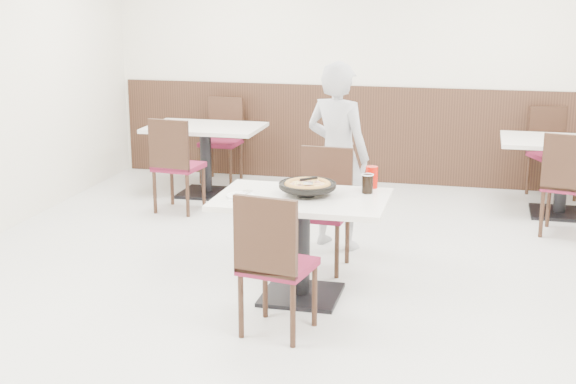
% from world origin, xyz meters
% --- Properties ---
extents(floor, '(7.00, 7.00, 0.00)m').
position_xyz_m(floor, '(0.00, 0.00, 0.00)').
color(floor, '#B3B3AE').
rests_on(floor, ground).
extents(wall_back, '(6.00, 0.04, 2.80)m').
position_xyz_m(wall_back, '(0.00, 3.50, 1.40)').
color(wall_back, silver).
rests_on(wall_back, floor).
extents(wall_front, '(6.00, 0.04, 2.80)m').
position_xyz_m(wall_front, '(0.00, -3.50, 1.40)').
color(wall_front, silver).
rests_on(wall_front, floor).
extents(wainscot_back, '(5.90, 0.03, 1.10)m').
position_xyz_m(wainscot_back, '(0.00, 3.48, 0.55)').
color(wainscot_back, black).
rests_on(wainscot_back, floor).
extents(main_table, '(1.20, 0.80, 0.75)m').
position_xyz_m(main_table, '(0.02, -0.17, 0.38)').
color(main_table, silver).
rests_on(main_table, floor).
extents(chair_near, '(0.49, 0.49, 0.95)m').
position_xyz_m(chair_near, '(0.00, -0.80, 0.47)').
color(chair_near, black).
rests_on(chair_near, floor).
extents(chair_far, '(0.44, 0.44, 0.95)m').
position_xyz_m(chair_far, '(0.03, 0.46, 0.47)').
color(chair_far, black).
rests_on(chair_far, floor).
extents(trivet, '(0.13, 0.13, 0.04)m').
position_xyz_m(trivet, '(0.04, -0.15, 0.77)').
color(trivet, black).
rests_on(trivet, main_table).
extents(pizza_pan, '(0.35, 0.35, 0.01)m').
position_xyz_m(pizza_pan, '(0.04, -0.11, 0.79)').
color(pizza_pan, black).
rests_on(pizza_pan, trivet).
extents(pizza, '(0.34, 0.34, 0.02)m').
position_xyz_m(pizza, '(0.04, -0.11, 0.81)').
color(pizza, gold).
rests_on(pizza, pizza_pan).
extents(pizza_server, '(0.08, 0.10, 0.00)m').
position_xyz_m(pizza_server, '(0.06, -0.15, 0.84)').
color(pizza_server, silver).
rests_on(pizza_server, pizza).
extents(napkin, '(0.16, 0.16, 0.00)m').
position_xyz_m(napkin, '(-0.39, -0.33, 0.75)').
color(napkin, white).
rests_on(napkin, main_table).
extents(side_plate, '(0.20, 0.20, 0.01)m').
position_xyz_m(side_plate, '(-0.40, -0.28, 0.76)').
color(side_plate, white).
rests_on(side_plate, napkin).
extents(fork, '(0.04, 0.15, 0.00)m').
position_xyz_m(fork, '(-0.37, -0.25, 0.77)').
color(fork, silver).
rests_on(fork, side_plate).
extents(cola_glass, '(0.08, 0.08, 0.13)m').
position_xyz_m(cola_glass, '(0.45, 0.04, 0.81)').
color(cola_glass, black).
rests_on(cola_glass, main_table).
extents(red_cup, '(0.09, 0.09, 0.16)m').
position_xyz_m(red_cup, '(0.46, 0.20, 0.83)').
color(red_cup, '#B00D03').
rests_on(red_cup, main_table).
extents(diner_person, '(0.68, 0.56, 1.60)m').
position_xyz_m(diner_person, '(0.05, 1.05, 0.80)').
color(diner_person, '#B9B9BE').
rests_on(diner_person, floor).
extents(bg_table_left, '(1.28, 0.93, 0.75)m').
position_xyz_m(bg_table_left, '(-1.63, 2.49, 0.38)').
color(bg_table_left, silver).
rests_on(bg_table_left, floor).
extents(bg_chair_left_near, '(0.46, 0.46, 0.95)m').
position_xyz_m(bg_chair_left_near, '(-1.68, 1.81, 0.47)').
color(bg_chair_left_near, black).
rests_on(bg_chair_left_near, floor).
extents(bg_chair_left_far, '(0.43, 0.43, 0.95)m').
position_xyz_m(bg_chair_left_far, '(-1.67, 3.10, 0.47)').
color(bg_chair_left_far, black).
rests_on(bg_chair_left_far, floor).
extents(bg_table_right, '(1.24, 0.87, 0.75)m').
position_xyz_m(bg_table_right, '(2.02, 2.54, 0.38)').
color(bg_table_right, silver).
rests_on(bg_table_right, floor).
extents(bg_chair_right_near, '(0.50, 0.50, 0.95)m').
position_xyz_m(bg_chair_right_near, '(2.01, 1.86, 0.47)').
color(bg_chair_right_near, black).
rests_on(bg_chair_right_near, floor).
extents(bg_chair_right_far, '(0.55, 0.55, 0.95)m').
position_xyz_m(bg_chair_right_far, '(1.98, 3.21, 0.47)').
color(bg_chair_right_far, black).
rests_on(bg_chair_right_far, floor).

